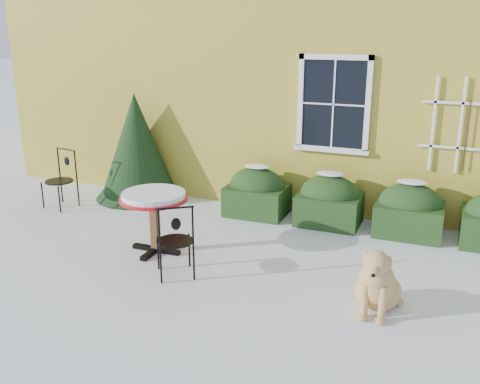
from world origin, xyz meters
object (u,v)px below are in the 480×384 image
at_px(patio_chair_far, 61,179).
at_px(dog, 377,284).
at_px(bistro_table, 154,203).
at_px(evergreen_shrub, 137,156).
at_px(patio_chair_near, 175,240).

xyz_separation_m(patio_chair_far, dog, (5.99, -1.73, -0.18)).
bearing_deg(patio_chair_far, bistro_table, -14.98).
xyz_separation_m(evergreen_shrub, patio_chair_far, (-1.00, -1.04, -0.28)).
relative_size(evergreen_shrub, bistro_table, 2.04).
bearing_deg(evergreen_shrub, patio_chair_near, -50.18).
bearing_deg(patio_chair_near, dog, 146.02).
bearing_deg(evergreen_shrub, bistro_table, -52.82).
distance_m(evergreen_shrub, dog, 5.72).
xyz_separation_m(evergreen_shrub, bistro_table, (1.68, -2.21, -0.05)).
bearing_deg(dog, patio_chair_far, 164.66).
relative_size(evergreen_shrub, patio_chair_far, 1.90).
bearing_deg(patio_chair_far, evergreen_shrub, 54.63).
relative_size(patio_chair_near, dog, 1.07).
height_order(evergreen_shrub, patio_chair_near, evergreen_shrub).
bearing_deg(dog, patio_chair_near, -178.14).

